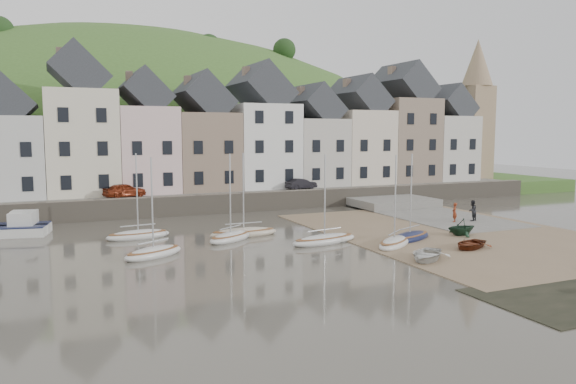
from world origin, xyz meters
name	(u,v)px	position (x,y,z in m)	size (l,w,h in m)	color
ground	(323,245)	(0.00, 0.00, 0.00)	(160.00, 160.00, 0.00)	#433F35
quay_land	(203,189)	(0.00, 32.00, 0.75)	(90.00, 30.00, 1.50)	#3E6026
quay_street	(231,192)	(0.00, 20.50, 1.55)	(70.00, 7.00, 0.10)	slate
seawall	(242,202)	(0.00, 17.00, 0.90)	(70.00, 1.20, 1.80)	slate
beach	(453,233)	(11.00, 0.00, 0.03)	(18.00, 26.00, 0.06)	#7C664B
slipway	(429,214)	(15.00, 8.00, 0.06)	(8.00, 18.00, 0.12)	slate
hillside	(133,285)	(-5.00, 60.00, -17.99)	(134.40, 84.00, 84.00)	#3E6026
townhouse_terrace	(236,134)	(1.76, 24.00, 7.32)	(61.05, 8.00, 13.93)	white
church_spire	(476,105)	(34.55, 24.00, 11.06)	(4.00, 4.00, 18.00)	#997F60
sailboat_0	(138,235)	(-11.13, 7.37, 0.26)	(4.71, 2.07, 6.32)	silver
sailboat_1	(154,252)	(-11.12, 1.07, 0.27)	(4.37, 3.33, 6.32)	silver
sailboat_2	(244,232)	(-3.88, 5.22, 0.26)	(5.17, 1.55, 6.32)	#C3B69C
sailboat_3	(231,237)	(-5.27, 3.99, 0.26)	(4.31, 3.60, 6.32)	silver
sailboat_4	(325,239)	(0.36, 0.52, 0.26)	(5.45, 2.46, 6.32)	silver
sailboat_5	(410,237)	(6.30, -1.06, 0.26)	(4.76, 3.23, 6.32)	#131A3D
sailboat_6	(394,242)	(4.16, -2.26, 0.26)	(4.38, 3.84, 6.32)	silver
motorboat_0	(14,228)	(-19.37, 11.75, 0.58)	(5.02, 2.65, 1.70)	silver
motorboat_2	(17,226)	(-19.24, 12.93, 0.58)	(5.28, 2.66, 1.70)	silver
rowboat_white	(426,254)	(3.50, -6.54, 0.40)	(2.36, 3.30, 0.68)	silver
rowboat_green	(461,227)	(10.74, -1.18, 0.69)	(2.06, 2.39, 1.26)	#16321F
rowboat_red	(470,244)	(8.13, -5.01, 0.37)	(2.12, 2.96, 0.61)	#622A15
person_red	(454,212)	(14.08, 3.52, 0.93)	(0.59, 0.39, 1.62)	maroon
person_dark	(472,211)	(15.81, 3.34, 1.00)	(0.85, 0.67, 1.76)	black
car_left	(125,190)	(-10.56, 19.50, 2.26)	(1.55, 3.85, 1.31)	maroon
car_right	(301,184)	(7.36, 19.50, 2.17)	(1.20, 3.44, 1.13)	black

